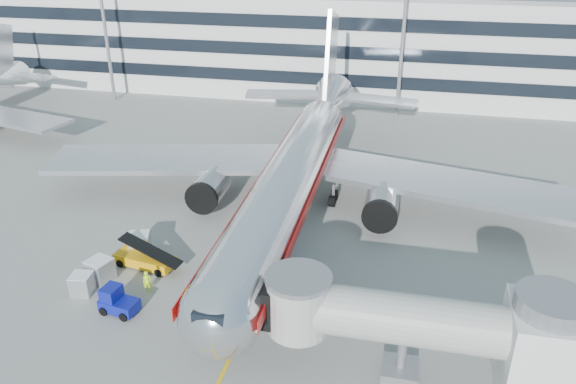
% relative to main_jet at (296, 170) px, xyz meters
% --- Properties ---
extents(ground, '(180.00, 180.00, 0.00)m').
position_rel_main_jet_xyz_m(ground, '(0.00, -11.72, -4.23)').
color(ground, gray).
rests_on(ground, ground).
extents(lead_in_line, '(0.25, 70.00, 0.01)m').
position_rel_main_jet_xyz_m(lead_in_line, '(0.00, -1.72, -4.23)').
color(lead_in_line, yellow).
rests_on(lead_in_line, ground).
extents(main_jet, '(50.95, 48.70, 16.06)m').
position_rel_main_jet_xyz_m(main_jet, '(0.00, 0.00, 0.00)').
color(main_jet, silver).
rests_on(main_jet, ground).
extents(jet_bridge, '(17.80, 4.50, 7.00)m').
position_rel_main_jet_xyz_m(jet_bridge, '(12.18, -19.72, -0.36)').
color(jet_bridge, silver).
rests_on(jet_bridge, ground).
extents(terminal, '(150.00, 24.25, 15.60)m').
position_rel_main_jet_xyz_m(terminal, '(0.00, 46.23, 3.57)').
color(terminal, silver).
rests_on(terminal, ground).
extents(light_mast_centre, '(2.40, 1.20, 25.45)m').
position_rel_main_jet_xyz_m(light_mast_centre, '(8.00, 30.28, 10.64)').
color(light_mast_centre, gray).
rests_on(light_mast_centre, ground).
extents(belt_loader, '(5.25, 2.55, 2.46)m').
position_rel_main_jet_xyz_m(belt_loader, '(-9.78, -12.01, -3.54)').
color(belt_loader, '#E29B09').
rests_on(belt_loader, ground).
extents(baggage_tug, '(2.82, 2.04, 1.96)m').
position_rel_main_jet_xyz_m(baggage_tug, '(-9.12, -17.77, -3.38)').
color(baggage_tug, navy).
rests_on(baggage_tug, ground).
extents(cargo_container_left, '(1.64, 1.64, 1.56)m').
position_rel_main_jet_xyz_m(cargo_container_left, '(-12.71, -16.28, -3.45)').
color(cargo_container_left, '#ADAFB4').
rests_on(cargo_container_left, ground).
extents(cargo_container_right, '(2.17, 2.17, 1.82)m').
position_rel_main_jet_xyz_m(cargo_container_right, '(-11.01, -10.35, -3.32)').
color(cargo_container_right, '#ADAFB4').
rests_on(cargo_container_right, ground).
extents(cargo_container_front, '(2.10, 2.10, 1.78)m').
position_rel_main_jet_xyz_m(cargo_container_front, '(-12.25, -14.49, -3.34)').
color(cargo_container_front, '#ADAFB4').
rests_on(cargo_container_front, ground).
extents(ramp_worker, '(0.74, 0.67, 1.70)m').
position_rel_main_jet_xyz_m(ramp_worker, '(-8.11, -15.07, -3.38)').
color(ramp_worker, '#CFFF1A').
rests_on(ramp_worker, ground).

